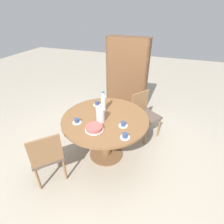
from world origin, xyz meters
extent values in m
plane|color=#B2A893|center=(0.00, 0.00, 0.00)|extent=(14.00, 14.00, 0.00)
cylinder|color=brown|center=(0.00, 0.00, 0.01)|extent=(0.56, 0.56, 0.03)
cylinder|color=brown|center=(0.00, 0.00, 0.37)|extent=(0.16, 0.16, 0.69)
cylinder|color=brown|center=(0.00, 0.00, 0.73)|extent=(1.30, 1.30, 0.04)
cylinder|color=olive|center=(0.57, 0.50, 0.20)|extent=(0.03, 0.03, 0.40)
cylinder|color=olive|center=(0.77, 0.80, 0.20)|extent=(0.03, 0.03, 0.40)
cylinder|color=olive|center=(0.27, 0.71, 0.20)|extent=(0.03, 0.03, 0.40)
cylinder|color=olive|center=(0.48, 1.00, 0.20)|extent=(0.03, 0.03, 0.40)
cube|color=brown|center=(0.52, 0.75, 0.42)|extent=(0.58, 0.58, 0.04)
cube|color=olive|center=(0.36, 0.86, 0.65)|extent=(0.25, 0.34, 0.41)
cylinder|color=olive|center=(-0.63, -0.41, 0.20)|extent=(0.03, 0.03, 0.40)
cylinder|color=olive|center=(-0.88, -0.67, 0.20)|extent=(0.03, 0.03, 0.40)
cylinder|color=olive|center=(-0.37, -0.66, 0.20)|extent=(0.03, 0.03, 0.40)
cylinder|color=olive|center=(-0.62, -0.92, 0.20)|extent=(0.03, 0.03, 0.40)
cube|color=brown|center=(-0.63, -0.67, 0.42)|extent=(0.59, 0.59, 0.04)
cube|color=olive|center=(-0.48, -0.80, 0.65)|extent=(0.29, 0.31, 0.41)
cube|color=brown|center=(0.34, 1.53, 0.83)|extent=(0.04, 0.28, 1.67)
cube|color=brown|center=(-0.50, 1.53, 0.83)|extent=(0.04, 0.28, 1.67)
cube|color=brown|center=(-0.08, 1.40, 0.83)|extent=(0.87, 0.02, 1.67)
cube|color=brown|center=(-0.08, 1.53, 0.02)|extent=(0.80, 0.27, 0.04)
cube|color=brown|center=(-0.08, 1.53, 0.42)|extent=(0.80, 0.27, 0.04)
cube|color=brown|center=(-0.08, 1.53, 0.83)|extent=(0.80, 0.27, 0.04)
cube|color=brown|center=(-0.08, 1.53, 1.25)|extent=(0.80, 0.27, 0.04)
cube|color=brown|center=(-0.08, 1.53, 1.65)|extent=(0.80, 0.27, 0.04)
cube|color=#234793|center=(0.16, 1.52, 0.18)|extent=(0.33, 0.21, 0.30)
cube|color=orange|center=(-0.32, 1.52, 0.17)|extent=(0.33, 0.21, 0.26)
cube|color=#28703D|center=(0.14, 1.52, 0.61)|extent=(0.36, 0.21, 0.35)
cube|color=#234793|center=(-0.30, 1.52, 0.57)|extent=(0.36, 0.21, 0.27)
cube|color=beige|center=(0.15, 1.52, 0.99)|extent=(0.33, 0.21, 0.28)
cube|color=beige|center=(-0.32, 1.52, 1.00)|extent=(0.33, 0.21, 0.30)
cube|color=#B72D28|center=(0.17, 1.52, 1.45)|extent=(0.29, 0.21, 0.35)
cube|color=#28703D|center=(-0.34, 1.52, 1.43)|extent=(0.29, 0.21, 0.32)
cylinder|color=silver|center=(-0.03, -0.10, 0.85)|extent=(0.12, 0.12, 0.20)
cone|color=silver|center=(-0.03, -0.10, 0.97)|extent=(0.11, 0.11, 0.02)
sphere|color=silver|center=(-0.03, -0.10, 0.99)|extent=(0.02, 0.02, 0.02)
cylinder|color=silver|center=(-0.10, 0.19, 0.87)|extent=(0.07, 0.07, 0.24)
cylinder|color=silver|center=(-0.10, 0.19, 1.03)|extent=(0.03, 0.03, 0.07)
cylinder|color=#2D5184|center=(-0.10, 0.19, 1.07)|extent=(0.04, 0.04, 0.01)
cylinder|color=silver|center=(-0.03, -0.32, 0.76)|extent=(0.25, 0.25, 0.01)
cylinder|color=#C65651|center=(-0.03, -0.32, 0.79)|extent=(0.22, 0.22, 0.05)
cylinder|color=white|center=(0.31, -0.11, 0.76)|extent=(0.13, 0.13, 0.01)
cylinder|color=#334775|center=(0.31, -0.11, 0.79)|extent=(0.07, 0.07, 0.06)
cylinder|color=white|center=(-0.27, 0.31, 0.76)|extent=(0.13, 0.13, 0.01)
cylinder|color=#334775|center=(-0.27, 0.31, 0.79)|extent=(0.07, 0.07, 0.06)
cylinder|color=white|center=(-0.34, -0.25, 0.76)|extent=(0.13, 0.13, 0.01)
cylinder|color=#334775|center=(-0.34, -0.25, 0.79)|extent=(0.07, 0.07, 0.06)
cylinder|color=white|center=(0.40, -0.35, 0.76)|extent=(0.13, 0.13, 0.01)
cylinder|color=#334775|center=(0.40, -0.35, 0.79)|extent=(0.07, 0.07, 0.06)
camera|label=1|loc=(0.82, -2.02, 2.19)|focal=28.00mm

